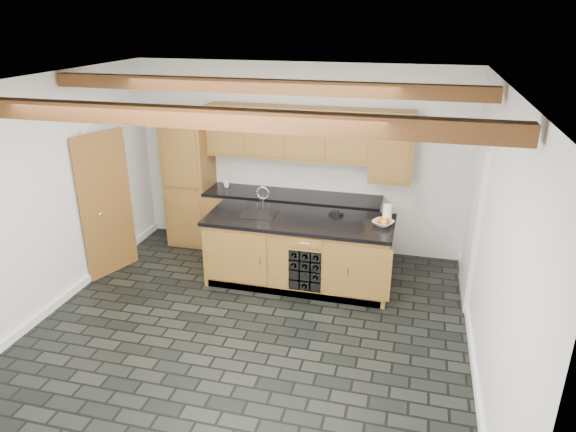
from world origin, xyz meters
name	(u,v)px	position (x,y,z in m)	size (l,w,h in m)	color
ground	(248,330)	(0.00, 0.00, 0.00)	(5.00, 5.00, 0.00)	black
room_shell	(252,191)	(-0.09, 0.53, 1.53)	(5.01, 5.00, 5.00)	white
back_cabinetry	(270,188)	(-0.38, 2.24, 0.98)	(3.65, 0.62, 2.20)	olive
island	(299,251)	(0.31, 1.28, 0.47)	(2.48, 0.96, 0.93)	olive
faucet	(260,211)	(-0.25, 1.33, 0.96)	(0.45, 0.40, 0.34)	black
kitchen_scale	(336,213)	(0.74, 1.52, 0.95)	(0.19, 0.15, 0.05)	black
fruit_bowl	(383,223)	(1.38, 1.32, 0.96)	(0.26, 0.26, 0.06)	silver
fruit_cluster	(383,221)	(1.38, 1.32, 1.00)	(0.16, 0.17, 0.07)	#B53B18
paper_towel	(387,215)	(1.42, 1.39, 1.06)	(0.11, 0.11, 0.25)	white
mug	(226,184)	(-1.08, 2.27, 0.98)	(0.11, 0.11, 0.10)	white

